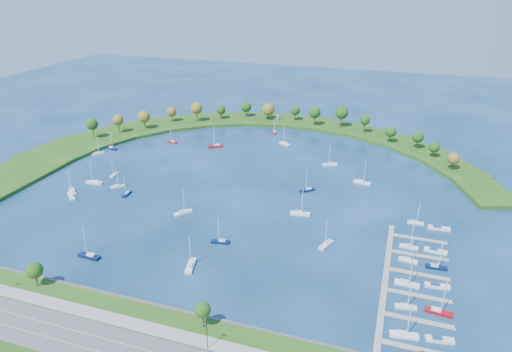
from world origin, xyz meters
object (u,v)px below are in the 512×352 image
(docked_boat_5, at_px, (437,286))
(docked_boat_9, at_px, (435,250))
(moored_boat_2, at_px, (326,244))
(moored_boat_0, at_px, (285,143))
(docked_boat_1, at_px, (439,339))
(moored_boat_10, at_px, (191,265))
(docked_boat_2, at_px, (406,306))
(moored_boat_15, at_px, (330,164))
(moored_boat_8, at_px, (274,132))
(docked_boat_3, at_px, (438,311))
(docked_boat_7, at_px, (436,266))
(moored_boat_14, at_px, (221,241))
(moored_boat_13, at_px, (127,193))
(moored_boat_9, at_px, (362,182))
(moored_boat_1, at_px, (300,213))
(docked_boat_8, at_px, (409,246))
(moored_boat_11, at_px, (71,195))
(moored_boat_19, at_px, (183,212))
(moored_boat_3, at_px, (172,142))
(moored_boat_6, at_px, (216,146))
(moored_boat_17, at_px, (89,256))
(moored_boat_12, at_px, (112,148))
(docked_boat_4, at_px, (407,283))
(moored_boat_18, at_px, (94,182))
(docked_boat_11, at_px, (439,228))
(docked_boat_0, at_px, (404,334))
(moored_boat_7, at_px, (114,174))
(docked_boat_10, at_px, (415,222))
(moored_boat_16, at_px, (307,189))
(harbor_tower, at_px, (278,118))
(moored_boat_5, at_px, (73,191))
(docked_boat_6, at_px, (408,259))
(dock_system, at_px, (406,282))

(docked_boat_5, relative_size, docked_boat_9, 0.98)
(moored_boat_2, distance_m, docked_boat_9, 44.15)
(moored_boat_0, distance_m, docked_boat_1, 181.85)
(moored_boat_0, relative_size, moored_boat_10, 0.91)
(moored_boat_10, bearing_deg, moored_boat_2, -69.32)
(docked_boat_2, bearing_deg, moored_boat_15, 102.41)
(moored_boat_8, xyz_separation_m, docked_boat_3, (105.54, -164.56, 0.05))
(moored_boat_0, distance_m, docked_boat_7, 148.68)
(moored_boat_8, distance_m, moored_boat_14, 148.54)
(moored_boat_13, bearing_deg, moored_boat_9, 110.95)
(moored_boat_1, bearing_deg, moored_boat_13, 175.86)
(docked_boat_8, bearing_deg, moored_boat_14, -163.42)
(moored_boat_14, distance_m, docked_boat_9, 88.53)
(moored_boat_11, xyz_separation_m, moored_boat_19, (61.95, 2.23, -0.03))
(docked_boat_3, distance_m, docked_boat_5, 14.69)
(moored_boat_3, height_order, moored_boat_19, moored_boat_19)
(moored_boat_6, distance_m, moored_boat_17, 133.74)
(moored_boat_12, relative_size, docked_boat_7, 0.99)
(moored_boat_8, relative_size, docked_boat_4, 0.88)
(moored_boat_18, bearing_deg, docked_boat_7, 165.84)
(moored_boat_2, distance_m, docked_boat_11, 53.61)
(docked_boat_0, bearing_deg, moored_boat_8, 109.64)
(docked_boat_3, bearing_deg, moored_boat_8, 127.70)
(moored_boat_3, height_order, moored_boat_13, moored_boat_13)
(moored_boat_7, relative_size, moored_boat_10, 0.68)
(moored_boat_18, relative_size, docked_boat_4, 1.02)
(moored_boat_14, bearing_deg, docked_boat_10, -162.52)
(moored_boat_12, height_order, moored_boat_16, moored_boat_16)
(moored_boat_11, relative_size, docked_boat_8, 1.27)
(moored_boat_7, bearing_deg, harbor_tower, 158.62)
(docked_boat_4, height_order, docked_boat_10, docked_boat_4)
(moored_boat_2, relative_size, moored_boat_5, 0.95)
(moored_boat_7, relative_size, docked_boat_6, 0.89)
(moored_boat_8, distance_m, moored_boat_9, 96.96)
(dock_system, bearing_deg, moored_boat_2, 154.17)
(moored_boat_10, bearing_deg, docked_boat_7, -85.41)
(moored_boat_12, bearing_deg, moored_boat_15, 23.51)
(docked_boat_0, bearing_deg, moored_boat_13, 148.66)
(moored_boat_13, height_order, docked_boat_9, moored_boat_13)
(docked_boat_0, height_order, docked_boat_8, docked_boat_0)
(docked_boat_4, bearing_deg, moored_boat_8, 125.33)
(moored_boat_7, bearing_deg, docked_boat_0, 67.77)
(moored_boat_12, height_order, docked_boat_10, moored_boat_12)
(moored_boat_19, bearing_deg, docked_boat_7, -58.28)
(moored_boat_12, relative_size, moored_boat_19, 0.89)
(moored_boat_16, bearing_deg, dock_system, 87.56)
(moored_boat_6, xyz_separation_m, moored_boat_8, (28.25, 40.35, -0.09))
(docked_boat_0, bearing_deg, moored_boat_0, 109.03)
(moored_boat_17, relative_size, docked_boat_10, 1.31)
(dock_system, xyz_separation_m, moored_boat_13, (-138.56, 30.65, 0.51))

